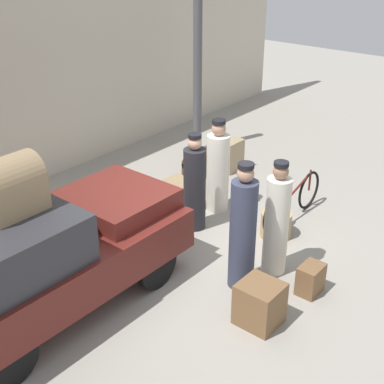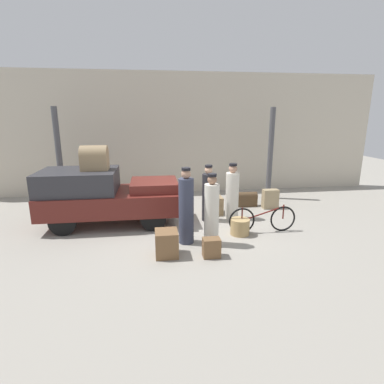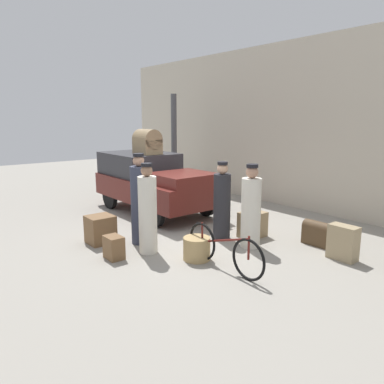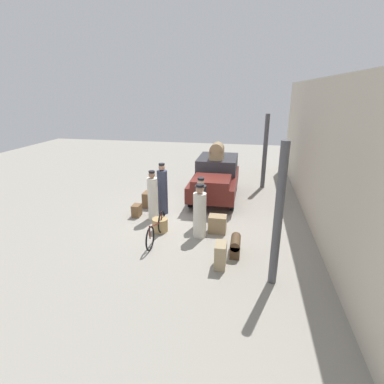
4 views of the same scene
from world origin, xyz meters
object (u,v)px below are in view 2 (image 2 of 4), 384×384
(bicycle, at_px, (263,219))
(trunk_on_truck_roof, at_px, (95,158))
(porter_lifting_near_truck, at_px, (232,194))
(trunk_barrel_dark, at_px, (247,199))
(wicker_basket, at_px, (240,227))
(porter_carrying_trunk, at_px, (208,195))
(trunk_wicker_pale, at_px, (215,205))
(porter_with_bicycle, at_px, (186,209))
(truck, at_px, (105,194))
(suitcase_small_leather, at_px, (270,199))
(conductor_in_dark_uniform, at_px, (212,213))
(trunk_large_brown, at_px, (211,248))
(trunk_umber_medium, at_px, (167,243))

(bicycle, distance_m, trunk_on_truck_roof, 4.69)
(porter_lifting_near_truck, distance_m, trunk_barrel_dark, 1.45)
(wicker_basket, height_order, porter_carrying_trunk, porter_carrying_trunk)
(trunk_wicker_pale, bearing_deg, porter_lifting_near_truck, -51.84)
(porter_with_bicycle, bearing_deg, porter_carrying_trunk, 61.36)
(truck, bearing_deg, trunk_barrel_dark, 13.30)
(bicycle, relative_size, trunk_barrel_dark, 2.71)
(suitcase_small_leather, distance_m, trunk_on_truck_roof, 5.53)
(wicker_basket, distance_m, trunk_wicker_pale, 1.76)
(wicker_basket, relative_size, porter_lifting_near_truck, 0.30)
(truck, height_order, porter_with_bicycle, porter_with_bicycle)
(porter_lifting_near_truck, bearing_deg, trunk_wicker_pale, 128.16)
(porter_lifting_near_truck, bearing_deg, trunk_barrel_dark, 53.26)
(trunk_barrel_dark, bearing_deg, trunk_on_truck_roof, -167.25)
(porter_lifting_near_truck, bearing_deg, porter_carrying_trunk, -173.02)
(bicycle, relative_size, porter_carrying_trunk, 1.10)
(truck, height_order, porter_carrying_trunk, porter_carrying_trunk)
(bicycle, relative_size, trunk_wicker_pale, 3.31)
(suitcase_small_leather, relative_size, trunk_on_truck_roof, 0.90)
(conductor_in_dark_uniform, bearing_deg, trunk_on_truck_roof, 147.65)
(trunk_on_truck_roof, bearing_deg, trunk_large_brown, -42.04)
(porter_with_bicycle, bearing_deg, truck, 141.88)
(porter_carrying_trunk, bearing_deg, suitcase_small_leather, 21.22)
(porter_carrying_trunk, distance_m, trunk_large_brown, 2.38)
(conductor_in_dark_uniform, bearing_deg, porter_carrying_trunk, 81.74)
(trunk_barrel_dark, distance_m, trunk_wicker_pale, 1.35)
(porter_carrying_trunk, xyz_separation_m, trunk_on_truck_roof, (-3.06, 0.14, 1.09))
(trunk_umber_medium, height_order, trunk_on_truck_roof, trunk_on_truck_roof)
(truck, bearing_deg, conductor_in_dark_uniform, -34.25)
(porter_with_bicycle, height_order, trunk_wicker_pale, porter_with_bicycle)
(trunk_large_brown, bearing_deg, wicker_basket, 49.45)
(trunk_barrel_dark, height_order, trunk_on_truck_roof, trunk_on_truck_roof)
(trunk_umber_medium, bearing_deg, conductor_in_dark_uniform, 23.12)
(conductor_in_dark_uniform, distance_m, trunk_umber_medium, 1.26)
(trunk_umber_medium, bearing_deg, trunk_large_brown, -11.45)
(trunk_wicker_pale, xyz_separation_m, suitcase_small_leather, (1.88, 0.28, 0.05))
(trunk_large_brown, height_order, suitcase_small_leather, suitcase_small_leather)
(trunk_on_truck_roof, bearing_deg, wicker_basket, -19.67)
(trunk_barrel_dark, bearing_deg, bicycle, -98.10)
(porter_lifting_near_truck, bearing_deg, porter_with_bicycle, -134.32)
(wicker_basket, distance_m, porter_lifting_near_truck, 1.37)
(porter_lifting_near_truck, height_order, trunk_wicker_pale, porter_lifting_near_truck)
(porter_with_bicycle, relative_size, trunk_umber_medium, 3.23)
(bicycle, xyz_separation_m, suitcase_small_leather, (1.00, 1.95, -0.04))
(trunk_large_brown, bearing_deg, trunk_wicker_pale, 76.35)
(conductor_in_dark_uniform, xyz_separation_m, trunk_wicker_pale, (0.57, 2.22, -0.51))
(porter_carrying_trunk, xyz_separation_m, porter_with_bicycle, (-0.80, -1.47, 0.10))
(conductor_in_dark_uniform, relative_size, trunk_wicker_pale, 3.14)
(conductor_in_dark_uniform, xyz_separation_m, trunk_on_truck_roof, (-2.82, 1.79, 1.05))
(bicycle, height_order, trunk_on_truck_roof, trunk_on_truck_roof)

